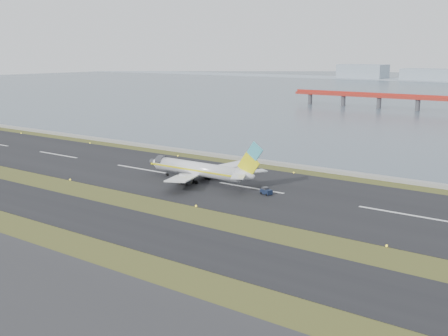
{
  "coord_description": "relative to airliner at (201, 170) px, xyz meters",
  "views": [
    {
      "loc": [
        79.13,
        -88.2,
        35.02
      ],
      "look_at": [
        -2.77,
        22.0,
        6.37
      ],
      "focal_mm": 45.0,
      "sensor_mm": 36.0,
      "label": 1
    }
  ],
  "objects": [
    {
      "name": "taxiway_strip",
      "position": [
        14.74,
        -39.69,
        -3.41
      ],
      "size": [
        1000.0,
        18.0,
        0.1
      ],
      "primitive_type": "cube",
      "color": "black",
      "rests_on": "ground"
    },
    {
      "name": "runway_strip",
      "position": [
        14.74,
        2.31,
        -3.41
      ],
      "size": [
        1000.0,
        45.0,
        0.1
      ],
      "primitive_type": "cube",
      "color": "black",
      "rests_on": "ground"
    },
    {
      "name": "pushback_tug",
      "position": [
        21.66,
        -1.17,
        -2.53
      ],
      "size": [
        3.34,
        2.5,
        1.91
      ],
      "rotation": [
        0.0,
        0.0,
        -0.3
      ],
      "color": "#141E37",
      "rests_on": "ground"
    },
    {
      "name": "ground",
      "position": [
        14.74,
        -27.69,
        -3.46
      ],
      "size": [
        1000.0,
        1000.0,
        0.0
      ],
      "primitive_type": "plane",
      "color": "#394518",
      "rests_on": "ground"
    },
    {
      "name": "seawall",
      "position": [
        14.74,
        32.31,
        -2.96
      ],
      "size": [
        1000.0,
        2.5,
        1.0
      ],
      "primitive_type": "cube",
      "color": "gray",
      "rests_on": "ground"
    },
    {
      "name": "airliner",
      "position": [
        0.0,
        0.0,
        0.0
      ],
      "size": [
        38.52,
        32.89,
        12.8
      ],
      "color": "white",
      "rests_on": "ground"
    }
  ]
}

